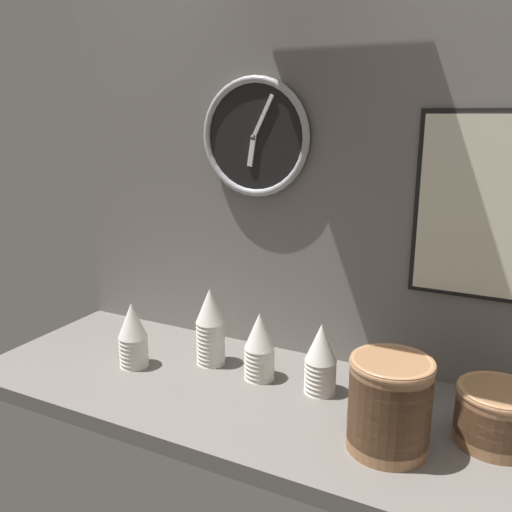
{
  "coord_description": "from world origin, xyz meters",
  "views": [
    {
      "loc": [
        0.49,
        -1.09,
        0.67
      ],
      "look_at": [
        -0.08,
        0.04,
        0.33
      ],
      "focal_mm": 38.0,
      "sensor_mm": 36.0,
      "label": 1
    }
  ],
  "objects_px": {
    "cup_stack_center": "(259,346)",
    "menu_board": "(503,209)",
    "cup_stack_center_right": "(321,358)",
    "wall_clock": "(255,137)",
    "bowl_stack_right": "(390,403)",
    "bowl_stack_far_right": "(497,414)",
    "cup_stack_center_left": "(210,326)",
    "cup_stack_left": "(133,335)"
  },
  "relations": [
    {
      "from": "cup_stack_center_right",
      "to": "cup_stack_center_left",
      "type": "xyz_separation_m",
      "value": [
        -0.32,
        0.02,
        0.02
      ]
    },
    {
      "from": "cup_stack_center_left",
      "to": "bowl_stack_far_right",
      "type": "bearing_deg",
      "value": -4.13
    },
    {
      "from": "cup_stack_center_right",
      "to": "wall_clock",
      "type": "bearing_deg",
      "value": 146.97
    },
    {
      "from": "cup_stack_center_right",
      "to": "bowl_stack_far_right",
      "type": "bearing_deg",
      "value": -5.13
    },
    {
      "from": "cup_stack_center",
      "to": "wall_clock",
      "type": "bearing_deg",
      "value": 119.98
    },
    {
      "from": "bowl_stack_right",
      "to": "wall_clock",
      "type": "bearing_deg",
      "value": 145.0
    },
    {
      "from": "cup_stack_left",
      "to": "menu_board",
      "type": "xyz_separation_m",
      "value": [
        0.86,
        0.27,
        0.37
      ]
    },
    {
      "from": "cup_stack_center",
      "to": "cup_stack_left",
      "type": "height_order",
      "value": "same"
    },
    {
      "from": "menu_board",
      "to": "cup_stack_center",
      "type": "bearing_deg",
      "value": -160.64
    },
    {
      "from": "bowl_stack_right",
      "to": "menu_board",
      "type": "bearing_deg",
      "value": 65.41
    },
    {
      "from": "wall_clock",
      "to": "cup_stack_center_left",
      "type": "bearing_deg",
      "value": -109.85
    },
    {
      "from": "cup_stack_left",
      "to": "bowl_stack_right",
      "type": "bearing_deg",
      "value": -5.25
    },
    {
      "from": "bowl_stack_right",
      "to": "bowl_stack_far_right",
      "type": "bearing_deg",
      "value": 31.62
    },
    {
      "from": "cup_stack_center",
      "to": "cup_stack_center_right",
      "type": "bearing_deg",
      "value": 0.63
    },
    {
      "from": "cup_stack_center_right",
      "to": "wall_clock",
      "type": "height_order",
      "value": "wall_clock"
    },
    {
      "from": "cup_stack_center_right",
      "to": "cup_stack_left",
      "type": "distance_m",
      "value": 0.51
    },
    {
      "from": "cup_stack_left",
      "to": "bowl_stack_far_right",
      "type": "distance_m",
      "value": 0.9
    },
    {
      "from": "cup_stack_center_left",
      "to": "bowl_stack_far_right",
      "type": "height_order",
      "value": "cup_stack_center_left"
    },
    {
      "from": "wall_clock",
      "to": "cup_stack_center",
      "type": "bearing_deg",
      "value": -60.02
    },
    {
      "from": "cup_stack_center_right",
      "to": "bowl_stack_right",
      "type": "distance_m",
      "value": 0.26
    },
    {
      "from": "cup_stack_center_right",
      "to": "menu_board",
      "type": "relative_size",
      "value": 0.41
    },
    {
      "from": "cup_stack_center_right",
      "to": "menu_board",
      "type": "xyz_separation_m",
      "value": [
        0.36,
        0.18,
        0.37
      ]
    },
    {
      "from": "cup_stack_center_left",
      "to": "cup_stack_left",
      "type": "xyz_separation_m",
      "value": [
        -0.18,
        -0.11,
        -0.02
      ]
    },
    {
      "from": "cup_stack_center_right",
      "to": "cup_stack_center_left",
      "type": "height_order",
      "value": "cup_stack_center_left"
    },
    {
      "from": "cup_stack_left",
      "to": "wall_clock",
      "type": "bearing_deg",
      "value": 48.38
    },
    {
      "from": "wall_clock",
      "to": "menu_board",
      "type": "distance_m",
      "value": 0.64
    },
    {
      "from": "cup_stack_center",
      "to": "wall_clock",
      "type": "xyz_separation_m",
      "value": [
        -0.1,
        0.18,
        0.52
      ]
    },
    {
      "from": "cup_stack_center_right",
      "to": "wall_clock",
      "type": "xyz_separation_m",
      "value": [
        -0.27,
        0.17,
        0.52
      ]
    },
    {
      "from": "cup_stack_center_left",
      "to": "menu_board",
      "type": "bearing_deg",
      "value": 13.68
    },
    {
      "from": "bowl_stack_far_right",
      "to": "menu_board",
      "type": "distance_m",
      "value": 0.45
    },
    {
      "from": "cup_stack_center",
      "to": "bowl_stack_far_right",
      "type": "bearing_deg",
      "value": -3.44
    },
    {
      "from": "cup_stack_center_right",
      "to": "cup_stack_center",
      "type": "bearing_deg",
      "value": -179.37
    },
    {
      "from": "cup_stack_center_right",
      "to": "cup_stack_center",
      "type": "xyz_separation_m",
      "value": [
        -0.17,
        -0.0,
        0.0
      ]
    },
    {
      "from": "cup_stack_center_right",
      "to": "cup_stack_center_left",
      "type": "relative_size",
      "value": 0.83
    },
    {
      "from": "cup_stack_center",
      "to": "wall_clock",
      "type": "relative_size",
      "value": 0.56
    },
    {
      "from": "cup_stack_left",
      "to": "wall_clock",
      "type": "relative_size",
      "value": 0.56
    },
    {
      "from": "cup_stack_center_right",
      "to": "wall_clock",
      "type": "relative_size",
      "value": 0.56
    },
    {
      "from": "cup_stack_center_left",
      "to": "cup_stack_center",
      "type": "bearing_deg",
      "value": -6.58
    },
    {
      "from": "cup_stack_center_right",
      "to": "cup_stack_center_left",
      "type": "bearing_deg",
      "value": 177.1
    },
    {
      "from": "bowl_stack_far_right",
      "to": "wall_clock",
      "type": "bearing_deg",
      "value": 162.55
    },
    {
      "from": "cup_stack_center",
      "to": "menu_board",
      "type": "bearing_deg",
      "value": 19.36
    },
    {
      "from": "bowl_stack_right",
      "to": "wall_clock",
      "type": "distance_m",
      "value": 0.76
    }
  ]
}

